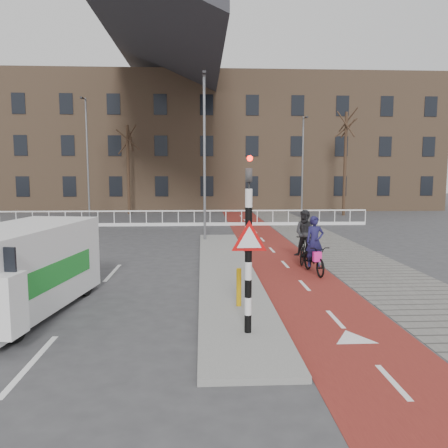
{
  "coord_description": "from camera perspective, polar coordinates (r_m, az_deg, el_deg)",
  "views": [
    {
      "loc": [
        -1.51,
        -10.44,
        3.3
      ],
      "look_at": [
        -0.73,
        5.0,
        1.5
      ],
      "focal_mm": 35.0,
      "sensor_mm": 36.0,
      "label": 1
    }
  ],
  "objects": [
    {
      "name": "cyclist_far",
      "position": [
        16.26,
        10.6,
        -2.24
      ],
      "size": [
        1.22,
        1.88,
        1.96
      ],
      "rotation": [
        0.0,
        0.0,
        -0.42
      ],
      "color": "black",
      "rests_on": "bike_lane"
    },
    {
      "name": "bike_lane",
      "position": [
        20.92,
        5.41,
        -2.45
      ],
      "size": [
        2.5,
        60.0,
        0.01
      ],
      "primitive_type": "cube",
      "color": "maroon",
      "rests_on": "ground"
    },
    {
      "name": "tree_mid",
      "position": [
        36.28,
        -12.4,
        6.9
      ],
      "size": [
        0.23,
        0.23,
        7.12
      ],
      "primitive_type": "cylinder",
      "color": "#2F1F14",
      "rests_on": "ground"
    },
    {
      "name": "van",
      "position": [
        11.3,
        -25.17,
        -5.26
      ],
      "size": [
        2.66,
        5.06,
        2.07
      ],
      "rotation": [
        0.0,
        0.0,
        -0.16
      ],
      "color": "white",
      "rests_on": "ground"
    },
    {
      "name": "tree_right",
      "position": [
        35.53,
        15.53,
        7.53
      ],
      "size": [
        0.23,
        0.23,
        8.0
      ],
      "primitive_type": "cylinder",
      "color": "#2F1F14",
      "rests_on": "ground"
    },
    {
      "name": "traffic_signal",
      "position": [
        8.56,
        3.23,
        -2.16
      ],
      "size": [
        0.8,
        0.8,
        3.68
      ],
      "color": "black",
      "rests_on": "curb_island"
    },
    {
      "name": "railing",
      "position": [
        27.82,
        -10.1,
        0.36
      ],
      "size": [
        28.0,
        0.1,
        0.99
      ],
      "color": "silver",
      "rests_on": "ground"
    },
    {
      "name": "townhouse_row",
      "position": [
        42.7,
        -5.01,
        12.68
      ],
      "size": [
        46.0,
        10.0,
        15.9
      ],
      "color": "#7F6047",
      "rests_on": "ground"
    },
    {
      "name": "streetlight_near",
      "position": [
        20.97,
        -2.57,
        8.39
      ],
      "size": [
        0.12,
        0.12,
        7.88
      ],
      "primitive_type": "cylinder",
      "color": "slate",
      "rests_on": "ground"
    },
    {
      "name": "streetlight_left",
      "position": [
        33.3,
        -17.39,
        8.07
      ],
      "size": [
        0.12,
        0.12,
        8.61
      ],
      "primitive_type": "cylinder",
      "color": "slate",
      "rests_on": "ground"
    },
    {
      "name": "cyclist_near",
      "position": [
        14.68,
        11.72,
        -3.92
      ],
      "size": [
        0.81,
        1.87,
        1.9
      ],
      "rotation": [
        0.0,
        0.0,
        0.1
      ],
      "color": "black",
      "rests_on": "bike_lane"
    },
    {
      "name": "ground",
      "position": [
        11.05,
        5.18,
        -10.76
      ],
      "size": [
        120.0,
        120.0,
        0.0
      ],
      "primitive_type": "plane",
      "color": "#38383A",
      "rests_on": "ground"
    },
    {
      "name": "streetlight_right",
      "position": [
        33.35,
        10.21,
        7.26
      ],
      "size": [
        0.12,
        0.12,
        7.44
      ],
      "primitive_type": "cylinder",
      "color": "slate",
      "rests_on": "ground"
    },
    {
      "name": "curb_island",
      "position": [
        14.82,
        0.3,
        -5.99
      ],
      "size": [
        1.8,
        16.0,
        0.12
      ],
      "primitive_type": "cube",
      "color": "gray",
      "rests_on": "ground"
    },
    {
      "name": "sidewalk",
      "position": [
        21.5,
        12.82,
        -2.34
      ],
      "size": [
        3.0,
        60.0,
        0.01
      ],
      "primitive_type": "cube",
      "color": "slate",
      "rests_on": "ground"
    },
    {
      "name": "bollard",
      "position": [
        10.59,
        1.95,
        -8.25
      ],
      "size": [
        0.12,
        0.12,
        0.92
      ],
      "primitive_type": "cylinder",
      "color": "#D59E0B",
      "rests_on": "curb_island"
    }
  ]
}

